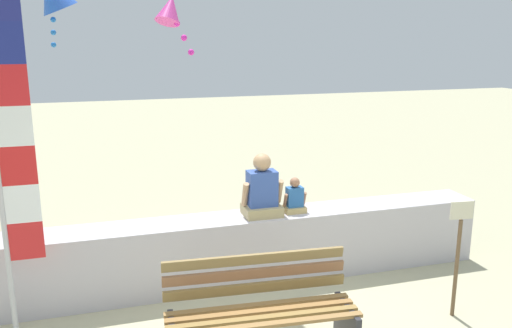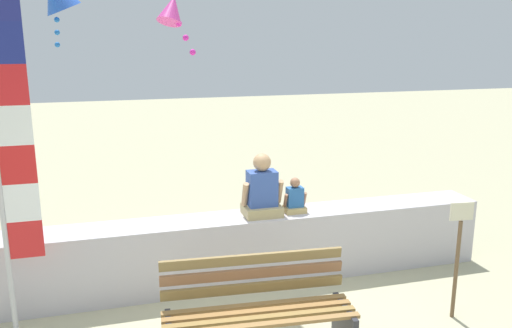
% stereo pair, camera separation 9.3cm
% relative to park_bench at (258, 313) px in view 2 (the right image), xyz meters
% --- Properties ---
extents(seawall_ledge, '(6.08, 0.52, 0.80)m').
position_rel_park_bench_xyz_m(seawall_ledge, '(0.14, 1.49, -0.02)').
color(seawall_ledge, '#BBB5BC').
rests_on(seawall_ledge, ground).
extents(park_bench, '(1.72, 0.74, 0.88)m').
position_rel_park_bench_xyz_m(park_bench, '(0.00, 0.00, 0.00)').
color(park_bench, olive).
rests_on(park_bench, ground).
extents(person_adult, '(0.47, 0.35, 0.72)m').
position_rel_park_bench_xyz_m(person_adult, '(0.47, 1.46, 0.66)').
color(person_adult, tan).
rests_on(person_adult, seawall_ledge).
extents(person_child, '(0.27, 0.20, 0.41)m').
position_rel_park_bench_xyz_m(person_child, '(0.86, 1.46, 0.54)').
color(person_child, tan).
rests_on(person_child, seawall_ledge).
extents(flag_banner, '(0.35, 0.05, 3.27)m').
position_rel_park_bench_xyz_m(flag_banner, '(-2.04, 1.01, 1.44)').
color(flag_banner, '#B7B7BC').
rests_on(flag_banner, ground).
extents(kite_magenta, '(0.54, 0.55, 0.81)m').
position_rel_park_bench_xyz_m(kite_magenta, '(-0.27, 3.04, 2.69)').
color(kite_magenta, '#DB3D9E').
extents(sign_post, '(0.24, 0.05, 1.22)m').
position_rel_park_bench_xyz_m(sign_post, '(2.10, 0.11, 0.31)').
color(sign_post, brown).
rests_on(sign_post, ground).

